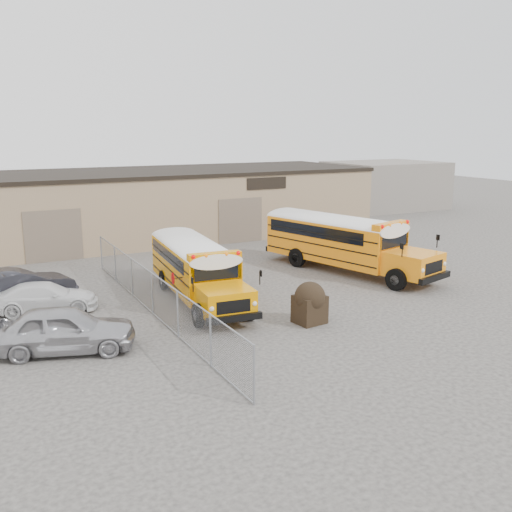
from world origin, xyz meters
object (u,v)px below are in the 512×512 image
school_bus_left (167,242)px  tarp_bundle (310,302)px  school_bus_right (262,224)px  car_silver (64,329)px  car_white (45,297)px  car_dark (18,287)px

school_bus_left → tarp_bundle: 11.03m
school_bus_right → car_silver: bearing=-141.1°
car_silver → tarp_bundle: bearing=-80.5°
car_silver → school_bus_left: bearing=-18.4°
school_bus_left → car_white: (-6.90, -4.40, -0.94)m
car_white → school_bus_right: bearing=-52.2°
school_bus_right → car_silver: school_bus_right is taller
tarp_bundle → car_dark: bearing=141.0°
school_bus_right → car_white: bearing=-156.0°
car_white → tarp_bundle: bearing=-111.6°
tarp_bundle → car_silver: (-9.10, 1.41, -0.04)m
tarp_bundle → car_silver: 9.21m
school_bus_left → school_bus_right: school_bus_right is taller
car_dark → school_bus_right: bearing=-86.6°
school_bus_left → car_white: bearing=-147.5°
school_bus_right → car_white: school_bus_right is taller
car_white → car_dark: 1.83m
school_bus_right → car_dark: school_bus_right is taller
car_white → car_silver: bearing=-167.2°
tarp_bundle → car_white: 11.06m
tarp_bundle → car_dark: tarp_bundle is taller
school_bus_left → car_white: school_bus_left is taller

